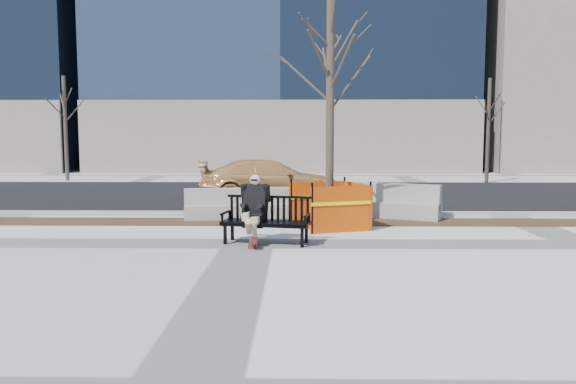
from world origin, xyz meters
The scene contains 12 objects.
ground centered at (0.00, 0.00, 0.00)m, with size 120.00×120.00×0.00m, color beige.
mulch_strip centered at (0.00, 2.60, 0.00)m, with size 40.00×1.20×0.02m, color #47301C.
asphalt_street centered at (0.00, 8.80, 0.00)m, with size 60.00×10.40×0.01m, color black.
curb centered at (0.00, 3.55, 0.06)m, with size 60.00×0.25×0.12m, color #9E9B93.
bench centered at (0.33, 0.01, 0.00)m, with size 1.67×0.60×0.89m, color black, non-canonical shape.
seated_man centered at (0.10, 0.10, 0.00)m, with size 0.55×0.92×1.28m, color black, non-canonical shape.
tree_fence centered at (1.61, 1.84, 0.00)m, with size 2.11×2.11×5.26m, color #FD4908, non-canonical shape.
sedan centered at (0.07, 6.94, 0.00)m, with size 1.80×4.42×1.28m, color tan.
jersey_barrier_left centered at (-0.48, 3.10, 0.00)m, with size 2.65×0.53×0.76m, color #9E9C94, non-canonical shape.
jersey_barrier_right centered at (2.94, 3.46, 0.00)m, with size 2.98×0.60×0.85m, color gray, non-canonical shape.
far_tree_left centered at (-9.67, 14.97, 0.00)m, with size 1.90×1.90×5.14m, color #4D4131, non-canonical shape.
far_tree_right centered at (9.22, 13.99, 0.00)m, with size 1.81×1.81×4.88m, color #403429, non-canonical shape.
Camera 1 is at (0.89, -10.03, 1.96)m, focal length 34.16 mm.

